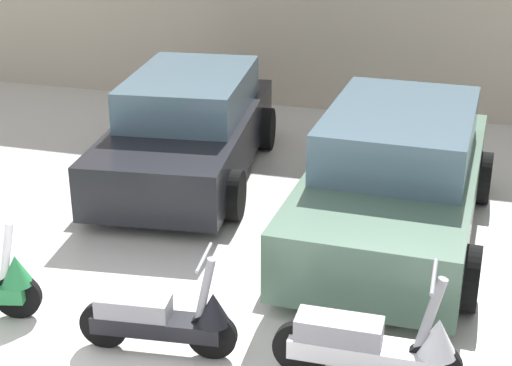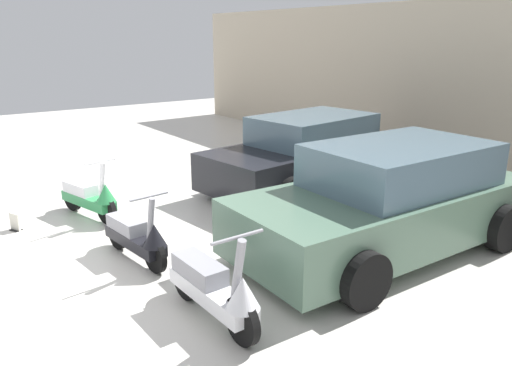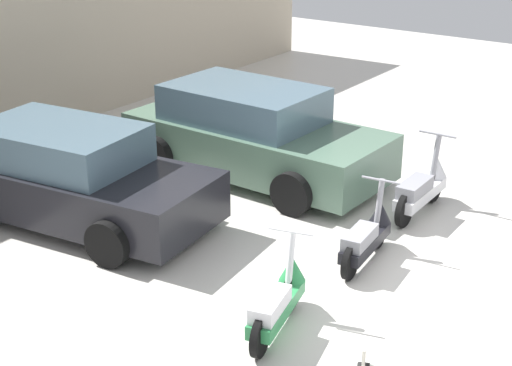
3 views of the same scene
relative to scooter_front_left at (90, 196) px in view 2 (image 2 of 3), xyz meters
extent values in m
plane|color=silver|center=(1.62, -0.94, -0.35)|extent=(28.00, 28.00, 0.00)
cube|color=beige|center=(1.62, 7.26, 1.39)|extent=(19.60, 0.12, 3.48)
cylinder|color=black|center=(0.41, 0.10, -0.13)|extent=(0.44, 0.18, 0.44)
cylinder|color=black|center=(-0.53, -0.13, -0.13)|extent=(0.44, 0.18, 0.44)
cube|color=#2D8C4C|center=(-0.06, -0.02, -0.08)|extent=(1.17, 0.54, 0.15)
cube|color=white|center=(-0.26, -0.07, 0.09)|extent=(0.68, 0.40, 0.17)
cylinder|color=white|center=(0.36, 0.09, 0.31)|extent=(0.21, 0.12, 0.62)
cylinder|color=white|center=(0.36, 0.09, 0.62)|extent=(0.15, 0.50, 0.03)
cone|color=#2D8C4C|center=(0.43, 0.11, 0.14)|extent=(0.35, 0.35, 0.28)
cylinder|color=black|center=(2.33, 0.01, -0.13)|extent=(0.43, 0.12, 0.43)
cylinder|color=black|center=(1.38, -0.10, -0.13)|extent=(0.43, 0.12, 0.43)
cube|color=black|center=(1.85, -0.05, -0.08)|extent=(1.14, 0.38, 0.15)
cube|color=gray|center=(1.65, -0.07, 0.08)|extent=(0.65, 0.32, 0.17)
cylinder|color=gray|center=(2.28, 0.00, 0.30)|extent=(0.20, 0.09, 0.61)
cylinder|color=gray|center=(2.28, 0.00, 0.60)|extent=(0.09, 0.50, 0.03)
cone|color=black|center=(2.34, 0.01, 0.13)|extent=(0.32, 0.32, 0.28)
cylinder|color=black|center=(4.14, 0.03, -0.11)|extent=(0.47, 0.09, 0.47)
cylinder|color=black|center=(3.09, 0.01, -0.11)|extent=(0.47, 0.09, 0.47)
cube|color=silver|center=(3.62, 0.02, -0.05)|extent=(1.24, 0.31, 0.16)
cube|color=gray|center=(3.40, 0.02, 0.12)|extent=(0.70, 0.29, 0.19)
cylinder|color=gray|center=(4.09, 0.03, 0.36)|extent=(0.22, 0.08, 0.67)
cylinder|color=gray|center=(4.09, 0.03, 0.70)|extent=(0.04, 0.55, 0.03)
cone|color=silver|center=(4.16, 0.03, 0.18)|extent=(0.32, 0.32, 0.31)
cube|color=black|center=(0.67, 3.78, 0.15)|extent=(2.10, 4.10, 0.66)
cube|color=slate|center=(0.64, 4.02, 0.73)|extent=(1.70, 2.36, 0.52)
cylinder|color=black|center=(1.66, 2.67, -0.05)|extent=(0.28, 0.62, 0.60)
cylinder|color=black|center=(-0.03, 2.47, -0.05)|extent=(0.28, 0.62, 0.60)
cylinder|color=black|center=(1.37, 5.09, -0.05)|extent=(0.28, 0.62, 0.60)
cylinder|color=black|center=(-0.32, 4.89, -0.05)|extent=(0.28, 0.62, 0.60)
cube|color=#51705B|center=(3.48, 2.73, 0.17)|extent=(1.84, 4.21, 0.69)
cube|color=slate|center=(3.48, 2.98, 0.79)|extent=(1.58, 2.37, 0.55)
cylinder|color=black|center=(4.35, 1.42, -0.03)|extent=(0.23, 0.64, 0.63)
cylinder|color=black|center=(2.55, 1.47, -0.03)|extent=(0.23, 0.64, 0.63)
cylinder|color=black|center=(4.41, 4.00, -0.03)|extent=(0.23, 0.64, 0.63)
cylinder|color=black|center=(2.61, 4.05, -0.03)|extent=(0.23, 0.64, 0.63)
cube|color=black|center=(-0.13, -1.08, -0.34)|extent=(0.20, 0.18, 0.01)
cube|color=silver|center=(-0.13, -1.08, -0.22)|extent=(0.19, 0.11, 0.26)
camera|label=1|loc=(4.25, -5.24, 3.59)|focal=55.00mm
camera|label=2|loc=(7.47, -2.20, 2.39)|focal=35.00mm
camera|label=3|loc=(-5.99, -3.93, 4.22)|focal=55.00mm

